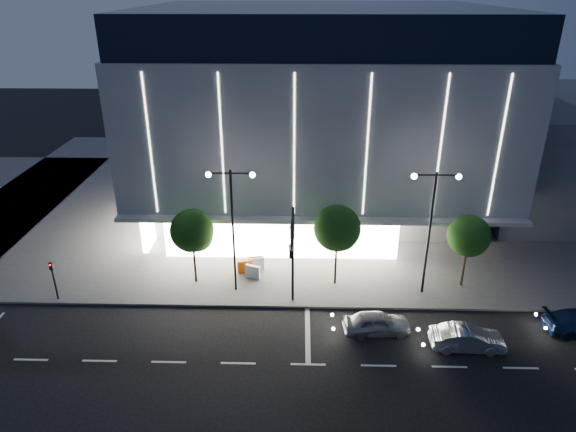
{
  "coord_description": "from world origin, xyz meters",
  "views": [
    {
      "loc": [
        1.43,
        -24.53,
        19.86
      ],
      "look_at": [
        0.61,
        7.87,
        5.0
      ],
      "focal_mm": 32.0,
      "sensor_mm": 36.0,
      "label": 1
    }
  ],
  "objects_px": {
    "tree_mid": "(337,231)",
    "barrier_d": "(253,272)",
    "traffic_mast": "(292,246)",
    "street_lamp_east": "(431,216)",
    "barrier_a": "(245,267)",
    "car_second": "(467,339)",
    "ped_signal_far": "(53,277)",
    "barrier_c": "(255,263)",
    "car_lead": "(377,323)",
    "tree_left": "(193,233)",
    "tree_right": "(469,238)",
    "barrier_b": "(257,263)",
    "street_lamp_west": "(232,214)"
  },
  "relations": [
    {
      "from": "street_lamp_west",
      "to": "barrier_a",
      "type": "distance_m",
      "value": 5.79
    },
    {
      "from": "ped_signal_far",
      "to": "barrier_a",
      "type": "relative_size",
      "value": 2.73
    },
    {
      "from": "ped_signal_far",
      "to": "barrier_c",
      "type": "distance_m",
      "value": 13.88
    },
    {
      "from": "tree_right",
      "to": "car_second",
      "type": "relative_size",
      "value": 1.28
    },
    {
      "from": "tree_left",
      "to": "barrier_b",
      "type": "bearing_deg",
      "value": 22.79
    },
    {
      "from": "car_lead",
      "to": "car_second",
      "type": "relative_size",
      "value": 0.97
    },
    {
      "from": "tree_mid",
      "to": "barrier_a",
      "type": "height_order",
      "value": "tree_mid"
    },
    {
      "from": "street_lamp_east",
      "to": "car_second",
      "type": "bearing_deg",
      "value": -76.77
    },
    {
      "from": "ped_signal_far",
      "to": "barrier_c",
      "type": "xyz_separation_m",
      "value": [
        13.12,
        4.36,
        -1.24
      ]
    },
    {
      "from": "ped_signal_far",
      "to": "barrier_d",
      "type": "distance_m",
      "value": 13.47
    },
    {
      "from": "car_lead",
      "to": "ped_signal_far",
      "type": "bearing_deg",
      "value": 76.61
    },
    {
      "from": "street_lamp_east",
      "to": "barrier_b",
      "type": "bearing_deg",
      "value": 166.63
    },
    {
      "from": "car_second",
      "to": "traffic_mast",
      "type": "bearing_deg",
      "value": 74.21
    },
    {
      "from": "street_lamp_east",
      "to": "barrier_b",
      "type": "relative_size",
      "value": 8.18
    },
    {
      "from": "car_second",
      "to": "barrier_b",
      "type": "bearing_deg",
      "value": 57.91
    },
    {
      "from": "barrier_d",
      "to": "street_lamp_west",
      "type": "bearing_deg",
      "value": -103.69
    },
    {
      "from": "car_second",
      "to": "barrier_a",
      "type": "relative_size",
      "value": 3.92
    },
    {
      "from": "street_lamp_east",
      "to": "tree_right",
      "type": "relative_size",
      "value": 1.63
    },
    {
      "from": "traffic_mast",
      "to": "barrier_c",
      "type": "distance_m",
      "value": 7.61
    },
    {
      "from": "tree_mid",
      "to": "barrier_d",
      "type": "distance_m",
      "value": 7.04
    },
    {
      "from": "car_lead",
      "to": "barrier_a",
      "type": "height_order",
      "value": "car_lead"
    },
    {
      "from": "traffic_mast",
      "to": "tree_left",
      "type": "distance_m",
      "value": 7.95
    },
    {
      "from": "car_lead",
      "to": "barrier_a",
      "type": "relative_size",
      "value": 3.79
    },
    {
      "from": "car_second",
      "to": "barrier_b",
      "type": "relative_size",
      "value": 3.92
    },
    {
      "from": "tree_right",
      "to": "barrier_b",
      "type": "bearing_deg",
      "value": 173.16
    },
    {
      "from": "street_lamp_east",
      "to": "tree_mid",
      "type": "bearing_deg",
      "value": 170.31
    },
    {
      "from": "ped_signal_far",
      "to": "car_lead",
      "type": "bearing_deg",
      "value": -7.94
    },
    {
      "from": "tree_right",
      "to": "barrier_a",
      "type": "relative_size",
      "value": 5.01
    },
    {
      "from": "ped_signal_far",
      "to": "car_lead",
      "type": "xyz_separation_m",
      "value": [
        21.26,
        -2.97,
        -1.18
      ]
    },
    {
      "from": "traffic_mast",
      "to": "street_lamp_east",
      "type": "height_order",
      "value": "street_lamp_east"
    },
    {
      "from": "traffic_mast",
      "to": "tree_left",
      "type": "relative_size",
      "value": 1.24
    },
    {
      "from": "barrier_b",
      "to": "barrier_c",
      "type": "xyz_separation_m",
      "value": [
        -0.13,
        0.06,
        0.0
      ]
    },
    {
      "from": "barrier_b",
      "to": "street_lamp_west",
      "type": "bearing_deg",
      "value": -127.86
    },
    {
      "from": "traffic_mast",
      "to": "barrier_d",
      "type": "relative_size",
      "value": 6.43
    },
    {
      "from": "tree_left",
      "to": "barrier_a",
      "type": "xyz_separation_m",
      "value": [
        3.38,
        1.26,
        -3.38
      ]
    },
    {
      "from": "tree_mid",
      "to": "car_second",
      "type": "relative_size",
      "value": 1.43
    },
    {
      "from": "barrier_a",
      "to": "barrier_b",
      "type": "xyz_separation_m",
      "value": [
        0.84,
        0.51,
        0.0
      ]
    },
    {
      "from": "traffic_mast",
      "to": "car_second",
      "type": "height_order",
      "value": "traffic_mast"
    },
    {
      "from": "traffic_mast",
      "to": "barrier_d",
      "type": "height_order",
      "value": "traffic_mast"
    },
    {
      "from": "ped_signal_far",
      "to": "tree_left",
      "type": "xyz_separation_m",
      "value": [
        9.03,
        2.52,
        2.15
      ]
    },
    {
      "from": "barrier_a",
      "to": "barrier_d",
      "type": "distance_m",
      "value": 0.97
    },
    {
      "from": "tree_right",
      "to": "barrier_d",
      "type": "relative_size",
      "value": 5.01
    },
    {
      "from": "car_second",
      "to": "barrier_c",
      "type": "height_order",
      "value": "car_second"
    },
    {
      "from": "ped_signal_far",
      "to": "tree_mid",
      "type": "relative_size",
      "value": 0.49
    },
    {
      "from": "street_lamp_east",
      "to": "barrier_a",
      "type": "relative_size",
      "value": 8.18
    },
    {
      "from": "tree_mid",
      "to": "car_lead",
      "type": "bearing_deg",
      "value": -67.87
    },
    {
      "from": "tree_mid",
      "to": "car_lead",
      "type": "xyz_separation_m",
      "value": [
        2.23,
        -5.49,
        -3.62
      ]
    },
    {
      "from": "traffic_mast",
      "to": "tree_left",
      "type": "height_order",
      "value": "traffic_mast"
    },
    {
      "from": "car_lead",
      "to": "barrier_b",
      "type": "bearing_deg",
      "value": 42.37
    },
    {
      "from": "tree_mid",
      "to": "barrier_c",
      "type": "xyz_separation_m",
      "value": [
        -5.91,
        1.83,
        -3.68
      ]
    }
  ]
}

